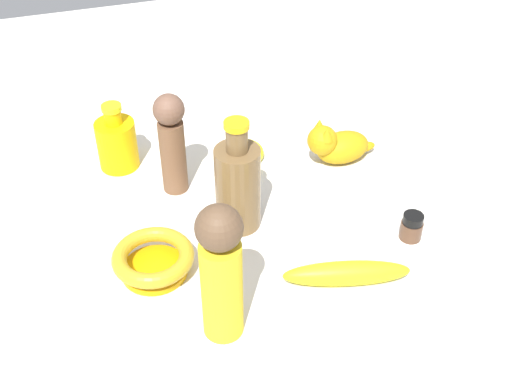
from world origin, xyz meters
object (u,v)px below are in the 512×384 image
bottle_tall (238,184)px  person_figure_child (221,271)px  bottle_short (117,142)px  cat_figurine (337,144)px  person_figure_adult (172,140)px  banana (347,273)px  nail_polish_jar (412,227)px  bangle (241,153)px  bowl (153,260)px

bottle_tall → person_figure_child: 0.24m
bottle_tall → bottle_short: size_ratio=1.54×
cat_figurine → person_figure_adult: 0.32m
cat_figurine → banana: cat_figurine is taller
banana → bottle_short: bottle_short is taller
nail_polish_jar → banana: bearing=-66.9°
bottle_short → person_figure_child: size_ratio=0.59×
nail_polish_jar → bottle_short: bearing=-129.5°
bottle_short → bangle: bearing=78.2°
person_figure_child → cat_figurine: bearing=136.2°
bottle_tall → bangle: bearing=161.7°
bowl → bottle_tall: (-0.07, 0.16, 0.06)m
nail_polish_jar → bangle: (-0.31, -0.20, -0.01)m
bangle → bottle_tall: 0.21m
person_figure_adult → bottle_short: 0.14m
cat_figurine → nail_polish_jar: 0.24m
cat_figurine → bottle_tall: (0.11, -0.23, 0.04)m
bottle_tall → person_figure_child: (0.22, -0.09, 0.03)m
bowl → bottle_tall: size_ratio=0.63×
cat_figurine → bottle_tall: bottle_tall is taller
nail_polish_jar → bangle: size_ratio=0.55×
bottle_short → cat_figurine: bearing=73.7°
banana → cat_figurine: bearing=83.7°
bangle → bottle_short: bearing=-101.8°
person_figure_adult → bangle: (-0.05, 0.14, -0.09)m
bottle_short → nail_polish_jar: bearing=50.5°
person_figure_adult → bottle_short: person_figure_adult is taller
cat_figurine → nail_polish_jar: bearing=7.9°
person_figure_adult → bowl: bearing=-21.3°
cat_figurine → person_figure_adult: person_figure_adult is taller
bangle → bottle_short: (-0.05, -0.23, 0.04)m
bangle → bottle_short: 0.24m
person_figure_adult → banana: bearing=32.4°
bottle_tall → bottle_short: bottle_tall is taller
nail_polish_jar → bottle_short: size_ratio=0.36×
bottle_short → person_figure_child: person_figure_child is taller
bowl → bangle: bearing=139.2°
bottle_tall → person_figure_child: size_ratio=0.90×
bangle → person_figure_adult: bearing=-68.9°
cat_figurine → bottle_short: size_ratio=1.09×
bowl → bottle_tall: bearing=114.5°
bottle_short → banana: bearing=34.5°
nail_polish_jar → bangle: nail_polish_jar is taller
cat_figurine → person_figure_child: (0.33, -0.32, 0.08)m
cat_figurine → bangle: size_ratio=1.66×
bottle_short → person_figure_child: (0.45, 0.08, 0.07)m
bottle_short → person_figure_child: bearing=10.3°
nail_polish_jar → person_figure_child: bearing=-75.3°
banana → person_figure_child: bearing=-157.6°
person_figure_adult → bottle_tall: bottle_tall is taller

